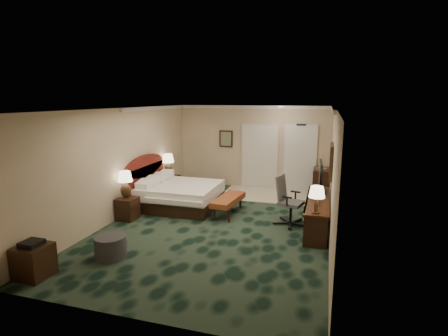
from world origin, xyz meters
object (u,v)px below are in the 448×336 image
(lamp_near, at_px, (125,185))
(minibar, at_px, (321,183))
(nightstand_near, at_px, (128,208))
(ottoman, at_px, (111,247))
(bed, at_px, (181,196))
(tv, at_px, (320,177))
(desk_chair, at_px, (291,201))
(lamp_far, at_px, (168,165))
(nightstand_far, at_px, (171,185))
(bed_bench, at_px, (228,206))
(side_table, at_px, (34,261))
(desk, at_px, (317,214))

(lamp_near, height_order, minibar, lamp_near)
(nightstand_near, height_order, lamp_near, lamp_near)
(ottoman, bearing_deg, bed, 89.80)
(tv, height_order, desk_chair, tv)
(nightstand_near, distance_m, ottoman, 2.13)
(lamp_far, relative_size, minibar, 0.82)
(nightstand_far, bearing_deg, lamp_far, -126.69)
(bed, height_order, tv, tv)
(nightstand_far, relative_size, lamp_far, 0.82)
(lamp_far, xyz_separation_m, ottoman, (0.87, -4.35, -0.71))
(bed_bench, relative_size, side_table, 2.44)
(bed_bench, height_order, minibar, minibar)
(nightstand_near, relative_size, bed_bench, 0.40)
(lamp_near, xyz_separation_m, lamp_far, (-0.02, 2.42, 0.04))
(side_table, bearing_deg, bed, 79.24)
(lamp_near, distance_m, desk, 4.58)
(lamp_far, relative_size, desk, 0.29)
(nightstand_far, xyz_separation_m, ottoman, (0.83, -4.40, -0.08))
(bed, height_order, side_table, bed)
(lamp_near, distance_m, bed_bench, 2.61)
(bed, height_order, desk, desk)
(bed, height_order, nightstand_near, bed)
(nightstand_near, bearing_deg, lamp_far, 90.65)
(bed_bench, height_order, desk, desk)
(lamp_far, xyz_separation_m, side_table, (0.08, -5.34, -0.64))
(nightstand_near, relative_size, tv, 0.57)
(bed_bench, bearing_deg, nightstand_far, 155.05)
(lamp_near, relative_size, minibar, 0.79)
(bed, xyz_separation_m, nightstand_far, (-0.84, 1.14, -0.03))
(tv, bearing_deg, side_table, -138.84)
(lamp_far, relative_size, bed_bench, 0.51)
(desk, bearing_deg, lamp_far, 159.43)
(bed, relative_size, lamp_far, 2.86)
(desk, height_order, tv, tv)
(bed, xyz_separation_m, side_table, (-0.81, -4.24, -0.04))
(minibar, bearing_deg, bed_bench, -132.80)
(ottoman, xyz_separation_m, minibar, (3.65, 5.42, 0.22))
(side_table, relative_size, tv, 0.58)
(desk_chair, bearing_deg, minibar, 92.42)
(side_table, bearing_deg, desk_chair, 43.90)
(nightstand_near, height_order, desk_chair, desk_chair)
(bed, relative_size, minibar, 2.34)
(bed, height_order, lamp_near, lamp_near)
(ottoman, relative_size, desk, 0.24)
(nightstand_far, xyz_separation_m, lamp_far, (-0.04, -0.05, 0.63))
(nightstand_near, bearing_deg, desk, 8.88)
(nightstand_near, relative_size, lamp_near, 0.81)
(desk, xyz_separation_m, desk_chair, (-0.60, 0.05, 0.23))
(ottoman, relative_size, minibar, 0.68)
(bed, bearing_deg, nightstand_far, 126.47)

